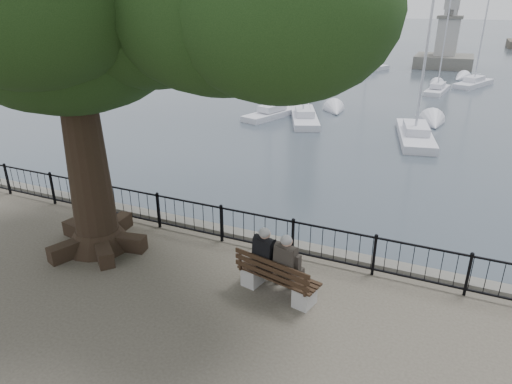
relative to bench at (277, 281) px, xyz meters
The scene contains 13 objects.
harbor 2.62m from the bench, 119.76° to the left, with size 260.00×260.00×1.20m.
railing 2.08m from the bench, 126.67° to the left, with size 22.06×0.06×1.00m.
bench is the anchor object (origin of this frame).
person_left 0.50m from the bench, 148.59° to the left, with size 0.55×0.83×1.56m.
person_right 0.46m from the bench, 12.06° to the left, with size 0.55×0.83×1.56m.
lion_monument 49.10m from the bench, 89.10° to the left, with size 6.06×6.06×8.92m.
sailboat_a 20.77m from the bench, 112.37° to the left, with size 2.61×4.80×8.40m.
sailboat_b 19.84m from the bench, 106.54° to the left, with size 3.39×5.49×12.33m.
sailboat_c 17.61m from the bench, 86.30° to the left, with size 2.77×6.08×11.97m.
sailboat_e 31.43m from the bench, 113.07° to the left, with size 2.36×5.46×12.12m.
sailboat_f 32.59m from the bench, 87.79° to the left, with size 1.82×4.73×8.86m.
sailboat_g 37.37m from the bench, 83.91° to the left, with size 3.38×5.50×10.12m.
sailboat_h 43.05m from the bench, 98.58° to the left, with size 3.89×6.05×12.70m.
Camera 1 is at (4.22, -6.98, 5.97)m, focal length 32.00 mm.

